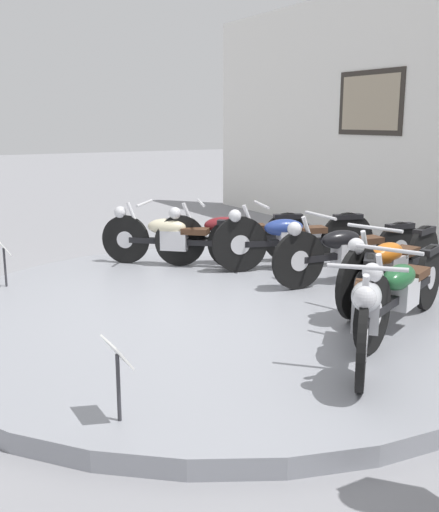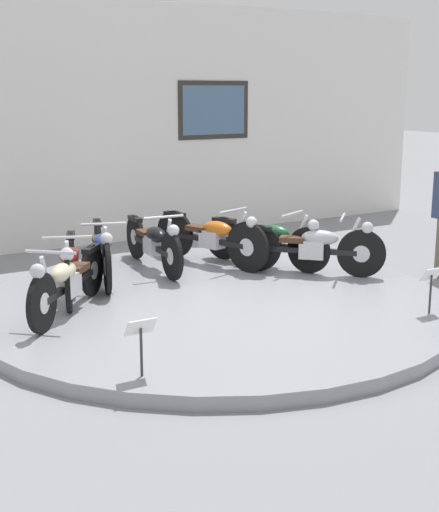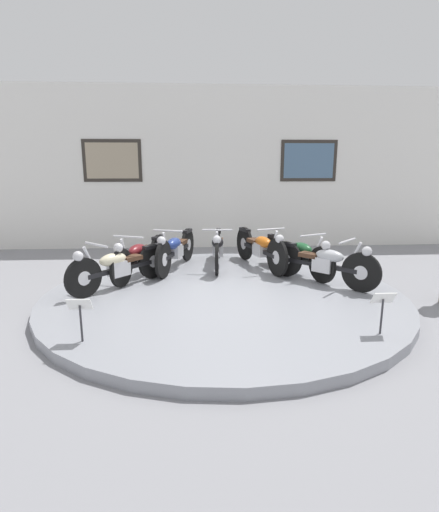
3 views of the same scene
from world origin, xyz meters
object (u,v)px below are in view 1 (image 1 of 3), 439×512
Objects in this scene: motorcycle_maroon at (231,234)px; motorcycle_blue at (291,237)px; motorcycle_cream at (174,236)px; motorcycle_black at (348,249)px; motorcycle_silver at (366,307)px; info_placard_front_left at (4,253)px; motorcycle_green at (402,287)px; info_placard_front_centre at (117,363)px; motorcycle_orange at (391,264)px.

motorcycle_maroon is 0.76m from motorcycle_blue.
motorcycle_cream is 0.76× the size of motorcycle_black.
info_placard_front_left is (-3.35, -1.99, -0.01)m from motorcycle_silver.
motorcycle_green is at bearing -24.83° from motorcycle_black.
info_placard_front_centre is (3.09, -2.64, -0.01)m from motorcycle_maroon.
motorcycle_orange reaches higher than motorcycle_silver.
motorcycle_orange is 1.07× the size of motorcycle_green.
motorcycle_blue is at bearing 155.27° from motorcycle_silver.
motorcycle_green reaches higher than motorcycle_cream.
motorcycle_green is 1.26× the size of motorcycle_silver.
info_placard_front_centre is (0.05, -1.99, -0.01)m from motorcycle_silver.
motorcycle_silver is (3.30, 0.00, 0.01)m from motorcycle_cream.
motorcycle_green is 0.70m from motorcycle_silver.
info_placard_front_left is (-2.50, -3.12, -0.03)m from motorcycle_orange.
motorcycle_orange reaches higher than motorcycle_green.
info_placard_front_left is (-3.10, -2.64, -0.01)m from motorcycle_green.
motorcycle_silver is 1.99m from info_placard_front_centre.
motorcycle_cream is at bearing -111.53° from motorcycle_maroon.
motorcycle_black is (1.39, 0.65, -0.00)m from motorcycle_maroon.
motorcycle_silver reaches higher than motorcycle_cream.
info_placard_front_left is at bearing -128.75° from motorcycle_orange.
motorcycle_silver is at bearing -12.06° from motorcycle_maroon.
motorcycle_blue is 3.99m from info_placard_front_centre.
motorcycle_blue reaches higher than motorcycle_maroon.
motorcycle_green reaches higher than info_placard_front_left.
motorcycle_cream is 3.89m from info_placard_front_centre.
motorcycle_green is (1.40, -0.65, -0.00)m from motorcycle_black.
motorcycle_orange reaches higher than motorcycle_cream.
motorcycle_orange is at bearing 141.18° from motorcycle_green.
motorcycle_cream is at bearing -167.90° from motorcycle_green.
motorcycle_cream reaches higher than info_placard_front_left.
motorcycle_black is (1.65, 1.30, 0.01)m from motorcycle_cream.
motorcycle_green is 2.66m from info_placard_front_centre.
motorcycle_silver is 3.90m from info_placard_front_left.
motorcycle_silver is (2.45, -1.13, -0.01)m from motorcycle_blue.
motorcycle_black reaches higher than info_placard_front_left.
motorcycle_blue is 1.07× the size of motorcycle_green.
motorcycle_cream is at bearing -155.20° from motorcycle_orange.
motorcycle_black is at bearing 141.88° from motorcycle_silver.
motorcycle_black reaches higher than info_placard_front_centre.
motorcycle_silver is at bearing -68.55° from motorcycle_green.
motorcycle_silver reaches higher than motorcycle_black.
motorcycle_green is (3.04, 0.65, 0.00)m from motorcycle_cream.
motorcycle_cream reaches higher than info_placard_front_centre.
motorcycle_cream is at bearing -141.71° from motorcycle_black.
motorcycle_orange is 3.79× the size of info_placard_front_centre.
motorcycle_green is at bearing 111.45° from motorcycle_silver.
motorcycle_black is 1.08× the size of motorcycle_green.
motorcycle_orange is 1.35× the size of motorcycle_silver.
motorcycle_silver is (1.65, -1.30, 0.00)m from motorcycle_black.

